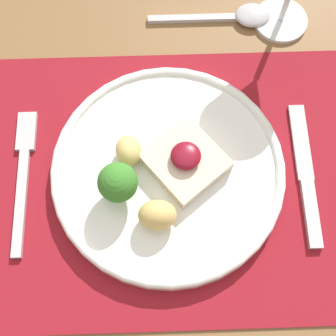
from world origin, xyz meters
name	(u,v)px	position (x,y,z in m)	size (l,w,h in m)	color
ground_plane	(170,267)	(0.00, 0.00, 0.00)	(8.00, 8.00, 0.00)	#4C4742
dining_table	(172,197)	(0.00, 0.00, 0.65)	(1.25, 1.27, 0.73)	brown
placemat	(173,178)	(0.00, 0.00, 0.73)	(0.48, 0.36, 0.00)	maroon
dinner_plate	(166,171)	(-0.01, 0.00, 0.75)	(0.29, 0.29, 0.07)	white
fork	(23,170)	(-0.19, 0.01, 0.73)	(0.02, 0.19, 0.01)	#B2B2B7
knife	(307,183)	(0.16, -0.01, 0.73)	(0.02, 0.19, 0.01)	#B2B2B7
spoon	(238,16)	(0.10, 0.24, 0.73)	(0.17, 0.04, 0.01)	#B2B2B7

